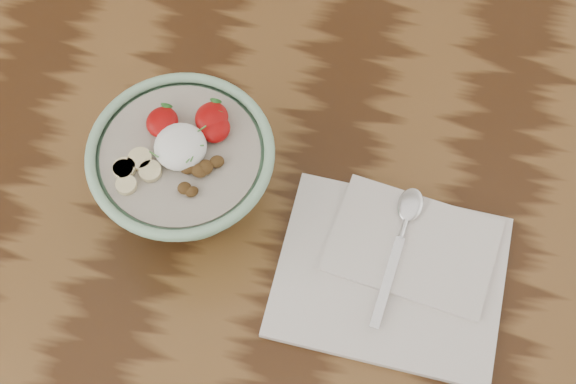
% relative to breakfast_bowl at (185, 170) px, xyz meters
% --- Properties ---
extents(table, '(1.60, 0.90, 0.75)m').
position_rel_breakfast_bowl_xyz_m(table, '(0.16, 0.05, -0.16)').
color(table, '#361E0D').
rests_on(table, ground).
extents(breakfast_bowl, '(0.21, 0.21, 0.14)m').
position_rel_breakfast_bowl_xyz_m(breakfast_bowl, '(0.00, 0.00, 0.00)').
color(breakfast_bowl, '#87B692').
rests_on(breakfast_bowl, table).
extents(napkin, '(0.27, 0.23, 0.02)m').
position_rel_breakfast_bowl_xyz_m(napkin, '(0.26, -0.04, -0.06)').
color(napkin, silver).
rests_on(napkin, table).
extents(spoon, '(0.04, 0.18, 0.01)m').
position_rel_breakfast_bowl_xyz_m(spoon, '(0.26, 0.01, -0.05)').
color(spoon, silver).
rests_on(spoon, napkin).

